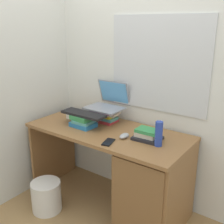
# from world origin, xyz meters

# --- Properties ---
(ground_plane) EXTENTS (6.00, 6.00, 0.00)m
(ground_plane) POSITION_xyz_m (0.00, 0.00, 0.00)
(ground_plane) COLOR #9E7A4C
(wall_back) EXTENTS (6.00, 0.06, 2.60)m
(wall_back) POSITION_xyz_m (0.00, 0.36, 1.30)
(wall_back) COLOR silver
(wall_back) RESTS_ON ground
(wall_left) EXTENTS (0.05, 6.00, 2.60)m
(wall_left) POSITION_xyz_m (-0.81, 0.00, 1.30)
(wall_left) COLOR silver
(wall_left) RESTS_ON ground
(desk) EXTENTS (1.42, 0.63, 0.73)m
(desk) POSITION_xyz_m (0.36, -0.02, 0.40)
(desk) COLOR olive
(desk) RESTS_ON ground
(book_stack_tall) EXTENTS (0.27, 0.19, 0.13)m
(book_stack_tall) POSITION_xyz_m (-0.15, 0.16, 0.80)
(book_stack_tall) COLOR #B22D33
(book_stack_tall) RESTS_ON desk
(book_stack_keyboard_riser) EXTENTS (0.22, 0.16, 0.11)m
(book_stack_keyboard_riser) POSITION_xyz_m (-0.22, -0.06, 0.78)
(book_stack_keyboard_riser) COLOR #2672B2
(book_stack_keyboard_riser) RESTS_ON desk
(book_stack_side) EXTENTS (0.23, 0.18, 0.09)m
(book_stack_side) POSITION_xyz_m (0.38, 0.03, 0.77)
(book_stack_side) COLOR black
(book_stack_side) RESTS_ON desk
(laptop) EXTENTS (0.33, 0.31, 0.24)m
(laptop) POSITION_xyz_m (-0.15, 0.21, 0.92)
(laptop) COLOR gray
(laptop) RESTS_ON book_stack_tall
(keyboard) EXTENTS (0.42, 0.14, 0.02)m
(keyboard) POSITION_xyz_m (-0.22, -0.05, 0.85)
(keyboard) COLOR black
(keyboard) RESTS_ON book_stack_keyboard_riser
(computer_mouse) EXTENTS (0.06, 0.10, 0.04)m
(computer_mouse) POSITION_xyz_m (0.21, -0.06, 0.75)
(computer_mouse) COLOR #A5A8AD
(computer_mouse) RESTS_ON desk
(mug) EXTENTS (0.12, 0.09, 0.09)m
(mug) POSITION_xyz_m (-0.47, 0.04, 0.78)
(mug) COLOR white
(mug) RESTS_ON desk
(water_bottle) EXTENTS (0.06, 0.06, 0.19)m
(water_bottle) POSITION_xyz_m (0.50, -0.04, 0.83)
(water_bottle) COLOR #263FA5
(water_bottle) RESTS_ON desk
(cell_phone) EXTENTS (0.10, 0.15, 0.01)m
(cell_phone) POSITION_xyz_m (0.17, -0.21, 0.74)
(cell_phone) COLOR black
(cell_phone) RESTS_ON desk
(wastebasket) EXTENTS (0.26, 0.26, 0.28)m
(wastebasket) POSITION_xyz_m (-0.38, -0.41, 0.14)
(wastebasket) COLOR silver
(wastebasket) RESTS_ON ground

